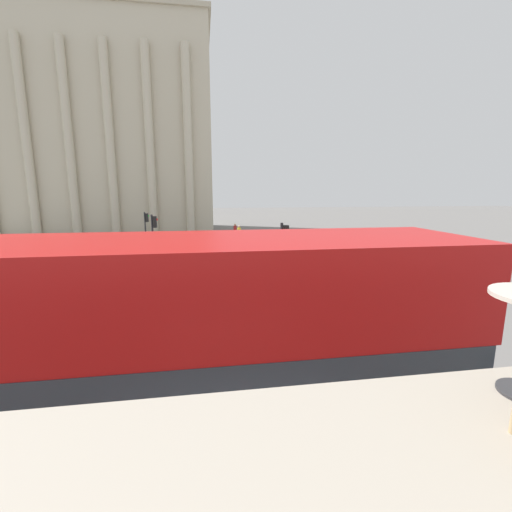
{
  "coord_description": "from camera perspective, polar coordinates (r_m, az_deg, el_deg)",
  "views": [
    {
      "loc": [
        -0.37,
        -2.21,
        4.9
      ],
      "look_at": [
        2.39,
        15.57,
        1.48
      ],
      "focal_mm": 24.0,
      "sensor_mm": 36.0,
      "label": 1
    }
  ],
  "objects": [
    {
      "name": "traffic_light_far",
      "position": [
        29.51,
        -17.82,
        4.85
      ],
      "size": [
        0.42,
        0.24,
        3.22
      ],
      "color": "black",
      "rests_on": "ground_plane"
    },
    {
      "name": "car_white",
      "position": [
        19.13,
        -5.42,
        -1.97
      ],
      "size": [
        4.2,
        1.93,
        1.35
      ],
      "rotation": [
        0.0,
        0.0,
        5.34
      ],
      "color": "black",
      "rests_on": "ground_plane"
    },
    {
      "name": "traffic_light_near",
      "position": [
        14.3,
        4.56,
        0.56
      ],
      "size": [
        0.42,
        0.24,
        3.62
      ],
      "color": "black",
      "rests_on": "ground_plane"
    },
    {
      "name": "pedestrian_black",
      "position": [
        21.65,
        22.14,
        -0.63
      ],
      "size": [
        0.32,
        0.32,
        1.61
      ],
      "rotation": [
        0.0,
        0.0,
        1.74
      ],
      "color": "#282B33",
      "rests_on": "ground_plane"
    },
    {
      "name": "plaza_building_left",
      "position": [
        47.02,
        -24.09,
        18.54
      ],
      "size": [
        25.78,
        12.01,
        23.99
      ],
      "color": "beige",
      "rests_on": "ground_plane"
    },
    {
      "name": "double_decker_bus",
      "position": [
        6.19,
        -12.76,
        -14.47
      ],
      "size": [
        10.06,
        2.73,
        4.13
      ],
      "rotation": [
        0.0,
        0.0,
        -0.09
      ],
      "color": "black",
      "rests_on": "ground_plane"
    },
    {
      "name": "pedestrian_red",
      "position": [
        35.44,
        -3.5,
        4.3
      ],
      "size": [
        0.32,
        0.32,
        1.61
      ],
      "rotation": [
        0.0,
        0.0,
        5.5
      ],
      "color": "#282B33",
      "rests_on": "ground_plane"
    },
    {
      "name": "pedestrian_yellow",
      "position": [
        32.09,
        -2.83,
        3.82
      ],
      "size": [
        0.32,
        0.32,
        1.77
      ],
      "rotation": [
        0.0,
        0.0,
        2.67
      ],
      "color": "#282B33",
      "rests_on": "ground_plane"
    },
    {
      "name": "pedestrian_olive",
      "position": [
        21.85,
        4.65,
        0.48
      ],
      "size": [
        0.32,
        0.32,
        1.76
      ],
      "rotation": [
        0.0,
        0.0,
        2.52
      ],
      "color": "#282B33",
      "rests_on": "ground_plane"
    },
    {
      "name": "traffic_light_mid",
      "position": [
        22.02,
        -16.64,
        3.52
      ],
      "size": [
        0.42,
        0.24,
        3.49
      ],
      "color": "black",
      "rests_on": "ground_plane"
    }
  ]
}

